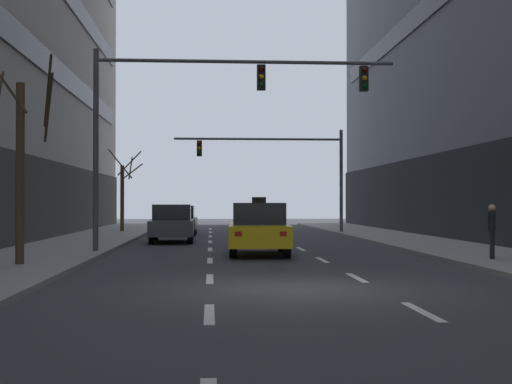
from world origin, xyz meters
TOP-DOWN VIEW (x-y plane):
  - ground_plane at (0.00, 0.00)m, footprint 120.00×120.00m
  - lane_stripe_l1_s3 at (-1.67, -3.00)m, footprint 0.16×2.00m
  - lane_stripe_l1_s4 at (-1.67, 2.00)m, footprint 0.16×2.00m
  - lane_stripe_l1_s5 at (-1.67, 7.00)m, footprint 0.16×2.00m
  - lane_stripe_l1_s6 at (-1.67, 12.00)m, footprint 0.16×2.00m
  - lane_stripe_l1_s7 at (-1.67, 17.00)m, footprint 0.16×2.00m
  - lane_stripe_l1_s8 at (-1.67, 22.00)m, footprint 0.16×2.00m
  - lane_stripe_l1_s9 at (-1.67, 27.00)m, footprint 0.16×2.00m
  - lane_stripe_l1_s10 at (-1.67, 32.00)m, footprint 0.16×2.00m
  - lane_stripe_l2_s3 at (1.67, -3.00)m, footprint 0.16×2.00m
  - lane_stripe_l2_s4 at (1.67, 2.00)m, footprint 0.16×2.00m
  - lane_stripe_l2_s5 at (1.67, 7.00)m, footprint 0.16×2.00m
  - lane_stripe_l2_s6 at (1.67, 12.00)m, footprint 0.16×2.00m
  - lane_stripe_l2_s7 at (1.67, 17.00)m, footprint 0.16×2.00m
  - lane_stripe_l2_s8 at (1.67, 22.00)m, footprint 0.16×2.00m
  - lane_stripe_l2_s9 at (1.67, 27.00)m, footprint 0.16×2.00m
  - lane_stripe_l2_s10 at (1.67, 32.00)m, footprint 0.16×2.00m
  - taxi_driving_0 at (-0.08, 9.12)m, footprint 2.09×4.64m
  - car_driving_1 at (-3.29, 23.45)m, footprint 1.77×4.16m
  - car_driving_2 at (-3.31, 16.64)m, footprint 1.89×4.39m
  - traffic_signal_0 at (-1.97, 9.45)m, footprint 9.99×0.35m
  - traffic_signal_1 at (2.44, 23.93)m, footprint 9.13×0.35m
  - street_tree_0 at (-6.52, 4.57)m, footprint 1.56×1.56m
  - street_tree_1 at (-6.51, 25.58)m, footprint 1.83×1.84m
  - pedestrian_0 at (6.25, 5.43)m, footprint 0.32×0.49m

SIDE VIEW (x-z plane):
  - ground_plane at x=0.00m, z-range 0.00..0.00m
  - lane_stripe_l1_s3 at x=-1.67m, z-range 0.00..0.01m
  - lane_stripe_l1_s4 at x=-1.67m, z-range 0.00..0.01m
  - lane_stripe_l1_s5 at x=-1.67m, z-range 0.00..0.01m
  - lane_stripe_l1_s6 at x=-1.67m, z-range 0.00..0.01m
  - lane_stripe_l1_s7 at x=-1.67m, z-range 0.00..0.01m
  - lane_stripe_l1_s8 at x=-1.67m, z-range 0.00..0.01m
  - lane_stripe_l1_s9 at x=-1.67m, z-range 0.00..0.01m
  - lane_stripe_l1_s10 at x=-1.67m, z-range 0.00..0.01m
  - lane_stripe_l2_s3 at x=1.67m, z-range 0.00..0.01m
  - lane_stripe_l2_s4 at x=1.67m, z-range 0.00..0.01m
  - lane_stripe_l2_s5 at x=1.67m, z-range 0.00..0.01m
  - lane_stripe_l2_s6 at x=1.67m, z-range 0.00..0.01m
  - lane_stripe_l2_s7 at x=1.67m, z-range 0.00..0.01m
  - lane_stripe_l2_s8 at x=1.67m, z-range 0.00..0.01m
  - lane_stripe_l2_s9 at x=1.67m, z-range 0.00..0.01m
  - lane_stripe_l2_s10 at x=1.67m, z-range 0.00..0.01m
  - car_driving_1 at x=-3.29m, z-range -0.01..1.54m
  - car_driving_2 at x=-3.31m, z-range -0.01..1.62m
  - taxi_driving_0 at x=-0.08m, z-range -0.10..1.79m
  - pedestrian_0 at x=6.25m, z-range 0.25..1.78m
  - street_tree_1 at x=-6.51m, z-range 0.02..4.52m
  - street_tree_0 at x=-6.52m, z-range 0.07..5.42m
  - traffic_signal_1 at x=2.44m, z-range 1.23..6.76m
  - traffic_signal_0 at x=-1.97m, z-range 1.68..8.31m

